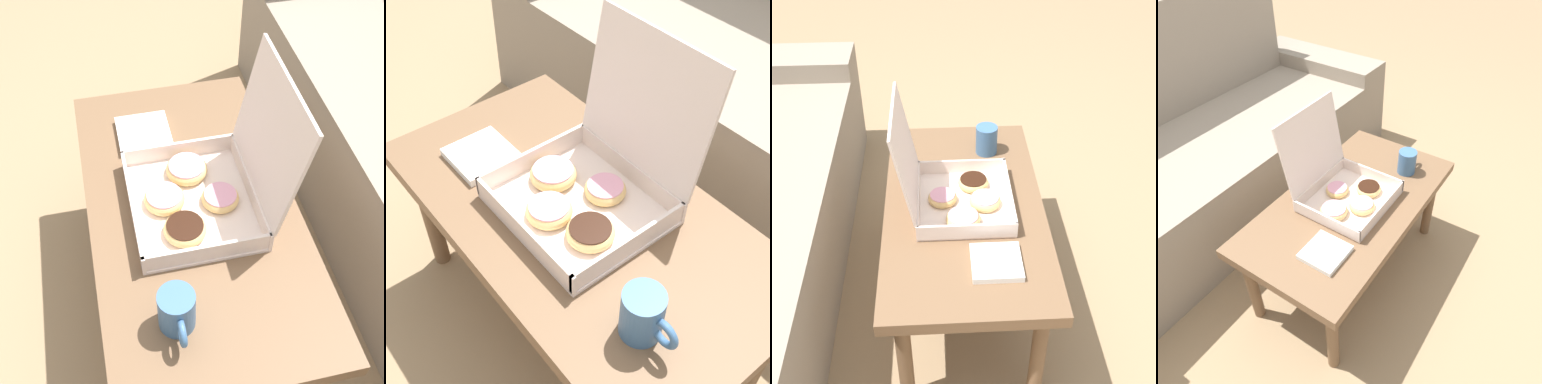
# 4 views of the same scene
# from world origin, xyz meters

# --- Properties ---
(ground_plane) EXTENTS (12.00, 12.00, 0.00)m
(ground_plane) POSITION_xyz_m (0.00, 0.00, 0.00)
(ground_plane) COLOR #937756
(coffee_table) EXTENTS (0.92, 0.50, 0.42)m
(coffee_table) POSITION_xyz_m (0.00, -0.09, 0.37)
(coffee_table) COLOR brown
(coffee_table) RESTS_ON ground_plane
(pastry_box) EXTENTS (0.33, 0.35, 0.34)m
(pastry_box) POSITION_xyz_m (-0.01, -0.06, 0.48)
(pastry_box) COLOR silver
(pastry_box) RESTS_ON coffee_table
(coffee_mug) EXTENTS (0.12, 0.08, 0.10)m
(coffee_mug) POSITION_xyz_m (0.29, -0.19, 0.47)
(coffee_mug) COLOR #3D6693
(coffee_mug) RESTS_ON coffee_table
(napkin_stack) EXTENTS (0.14, 0.14, 0.02)m
(napkin_stack) POSITION_xyz_m (-0.27, -0.17, 0.43)
(napkin_stack) COLOR white
(napkin_stack) RESTS_ON coffee_table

